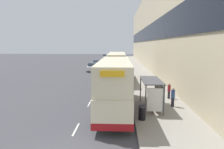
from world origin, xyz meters
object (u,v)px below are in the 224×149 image
car_1 (93,67)px  pedestrian_at_shelter (169,91)px  car_0 (97,64)px  double_decker_bus_near (115,84)px  pedestrian_1 (173,97)px  car_3 (105,57)px  double_decker_bus_ahead (117,66)px  car_2 (120,61)px  litter_bin (142,113)px  bus_shelter (154,89)px

car_1 → pedestrian_at_shelter: (10.84, -21.67, 0.09)m
car_0 → double_decker_bus_near: bearing=99.3°
car_0 → pedestrian_1: (10.48, -31.87, 0.16)m
car_0 → car_1: car_0 is taller
car_3 → car_0: bearing=90.1°
double_decker_bus_ahead → car_0: bearing=105.6°
double_decker_bus_near → car_2: 41.63m
double_decker_bus_ahead → car_3: bearing=96.3°
pedestrian_at_shelter → litter_bin: pedestrian_at_shelter is taller
bus_shelter → car_2: bus_shelter is taller
car_2 → pedestrian_1: size_ratio=2.39×
car_0 → pedestrian_1: size_ratio=2.39×
car_1 → pedestrian_1: bearing=113.3°
double_decker_bus_ahead → bus_shelter: bearing=-76.1°
car_3 → bus_shelter: bearing=98.0°
bus_shelter → pedestrian_at_shelter: (2.14, 3.45, -0.93)m
car_0 → car_3: 29.46m
car_2 → car_3: bearing=105.5°
car_1 → car_0: bearing=-90.4°
car_1 → litter_bin: car_1 is taller
pedestrian_1 → litter_bin: 4.46m
car_1 → pedestrian_at_shelter: car_1 is taller
car_0 → car_3: size_ratio=1.00×
car_0 → pedestrian_1: pedestrian_1 is taller
double_decker_bus_near → car_1: 25.80m
car_0 → pedestrian_1: bearing=108.2°
bus_shelter → pedestrian_at_shelter: bus_shelter is taller
bus_shelter → pedestrian_at_shelter: 4.17m
pedestrian_at_shelter → pedestrian_1: 2.74m
car_2 → pedestrian_at_shelter: bearing=-82.3°
double_decker_bus_near → litter_bin: bearing=-49.8°
car_1 → car_2: bearing=-109.0°
car_3 → litter_bin: size_ratio=3.92×
car_0 → pedestrian_at_shelter: 31.09m
car_2 → pedestrian_1: bearing=-83.2°
double_decker_bus_near → litter_bin: (2.08, -2.45, -1.62)m
double_decker_bus_near → car_2: bearing=89.6°
double_decker_bus_ahead → car_2: (0.35, 27.86, -1.44)m
car_0 → car_2: bearing=-122.2°
car_3 → pedestrian_1: (10.55, -61.33, 0.16)m
double_decker_bus_near → double_decker_bus_ahead: 13.74m
car_2 → litter_bin: size_ratio=3.94×
double_decker_bus_ahead → litter_bin: bearing=-82.4°
bus_shelter → pedestrian_at_shelter: size_ratio=2.65×
car_1 → car_3: size_ratio=1.05×
double_decker_bus_ahead → pedestrian_1: size_ratio=6.68×
car_1 → car_2: size_ratio=1.05×
pedestrian_at_shelter → pedestrian_1: bearing=-96.6°
double_decker_bus_near → pedestrian_1: double_decker_bus_near is taller
bus_shelter → litter_bin: bus_shelter is taller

